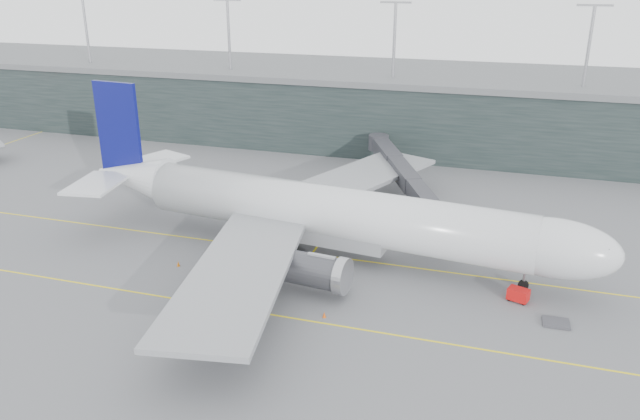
% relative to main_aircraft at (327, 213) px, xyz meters
% --- Properties ---
extents(ground, '(320.00, 320.00, 0.00)m').
position_rel_main_aircraft_xyz_m(ground, '(-6.87, 3.18, -5.70)').
color(ground, '#56555A').
rests_on(ground, ground).
extents(taxiline_a, '(160.00, 0.25, 0.02)m').
position_rel_main_aircraft_xyz_m(taxiline_a, '(-6.87, -0.82, -5.69)').
color(taxiline_a, yellow).
rests_on(taxiline_a, ground).
extents(taxiline_b, '(160.00, 0.25, 0.02)m').
position_rel_main_aircraft_xyz_m(taxiline_b, '(-6.87, -16.82, -5.69)').
color(taxiline_b, yellow).
rests_on(taxiline_b, ground).
extents(taxiline_lead_main, '(0.25, 60.00, 0.02)m').
position_rel_main_aircraft_xyz_m(taxiline_lead_main, '(-1.87, 23.18, -5.69)').
color(taxiline_lead_main, yellow).
rests_on(taxiline_lead_main, ground).
extents(terminal, '(240.00, 36.00, 29.00)m').
position_rel_main_aircraft_xyz_m(terminal, '(-6.87, 61.18, 1.92)').
color(terminal, black).
rests_on(terminal, ground).
extents(main_aircraft, '(72.39, 67.61, 20.29)m').
position_rel_main_aircraft_xyz_m(main_aircraft, '(0.00, 0.00, 0.00)').
color(main_aircraft, silver).
rests_on(main_aircraft, ground).
extents(jet_bridge, '(18.94, 43.67, 6.11)m').
position_rel_main_aircraft_xyz_m(jet_bridge, '(7.68, 24.81, -1.12)').
color(jet_bridge, '#303035').
rests_on(jet_bridge, ground).
extents(gse_cart, '(2.61, 2.10, 1.54)m').
position_rel_main_aircraft_xyz_m(gse_cart, '(24.21, -5.78, -4.84)').
color(gse_cart, red).
rests_on(gse_cart, ground).
extents(baggage_dolly, '(2.84, 2.32, 0.27)m').
position_rel_main_aircraft_xyz_m(baggage_dolly, '(28.17, -9.64, -5.53)').
color(baggage_dolly, '#3D3D42').
rests_on(baggage_dolly, ground).
extents(uld_a, '(2.09, 1.69, 1.88)m').
position_rel_main_aircraft_xyz_m(uld_a, '(-10.81, 13.17, -4.71)').
color(uld_a, '#39393E').
rests_on(uld_a, ground).
extents(uld_b, '(2.01, 1.69, 1.67)m').
position_rel_main_aircraft_xyz_m(uld_b, '(-9.12, 14.39, -4.82)').
color(uld_b, '#39393E').
rests_on(uld_b, ground).
extents(uld_c, '(2.27, 1.99, 1.78)m').
position_rel_main_aircraft_xyz_m(uld_c, '(-6.42, 14.64, -4.76)').
color(uld_c, '#39393E').
rests_on(uld_c, ground).
extents(cone_nose, '(0.46, 0.46, 0.73)m').
position_rel_main_aircraft_xyz_m(cone_nose, '(25.08, -4.52, -5.33)').
color(cone_nose, '#EB430D').
rests_on(cone_nose, ground).
extents(cone_wing_stbd, '(0.40, 0.40, 0.64)m').
position_rel_main_aircraft_xyz_m(cone_wing_stbd, '(4.38, -15.63, -5.38)').
color(cone_wing_stbd, '#CD4B0B').
rests_on(cone_wing_stbd, ground).
extents(cone_wing_port, '(0.48, 0.48, 0.77)m').
position_rel_main_aircraft_xyz_m(cone_wing_port, '(2.02, 15.26, -5.31)').
color(cone_wing_port, orange).
rests_on(cone_wing_port, ground).
extents(cone_tail, '(0.42, 0.42, 0.67)m').
position_rel_main_aircraft_xyz_m(cone_tail, '(-16.82, -9.23, -5.36)').
color(cone_tail, '#CD630B').
rests_on(cone_tail, ground).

